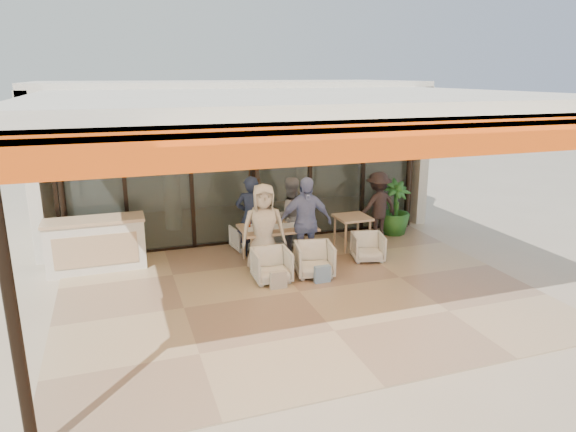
{
  "coord_description": "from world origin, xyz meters",
  "views": [
    {
      "loc": [
        -2.88,
        -7.76,
        3.69
      ],
      "look_at": [
        0.1,
        0.9,
        1.15
      ],
      "focal_mm": 32.0,
      "sensor_mm": 36.0,
      "label": 1
    }
  ],
  "objects_px": {
    "diner_navy": "(251,217)",
    "side_chair": "(368,246)",
    "diner_grey": "(290,215)",
    "side_table": "(352,221)",
    "chair_far_left": "(246,236)",
    "diner_cream": "(264,229)",
    "chair_far_right": "(282,229)",
    "standing_woman": "(378,206)",
    "potted_palm": "(394,208)",
    "dining_table": "(277,229)",
    "host_counter": "(96,244)",
    "chair_near_right": "(314,258)",
    "chair_near_left": "(272,264)",
    "diner_periwinkle": "(305,223)"
  },
  "relations": [
    {
      "from": "host_counter",
      "to": "potted_palm",
      "type": "height_order",
      "value": "potted_palm"
    },
    {
      "from": "chair_far_left",
      "to": "side_chair",
      "type": "height_order",
      "value": "side_chair"
    },
    {
      "from": "chair_far_right",
      "to": "diner_cream",
      "type": "bearing_deg",
      "value": 77.89
    },
    {
      "from": "chair_near_left",
      "to": "potted_palm",
      "type": "distance_m",
      "value": 4.02
    },
    {
      "from": "chair_near_left",
      "to": "chair_near_right",
      "type": "relative_size",
      "value": 0.96
    },
    {
      "from": "side_chair",
      "to": "chair_far_left",
      "type": "bearing_deg",
      "value": 159.92
    },
    {
      "from": "diner_cream",
      "to": "chair_near_right",
      "type": "bearing_deg",
      "value": -22.53
    },
    {
      "from": "dining_table",
      "to": "diner_cream",
      "type": "distance_m",
      "value": 0.64
    },
    {
      "from": "chair_near_left",
      "to": "diner_grey",
      "type": "distance_m",
      "value": 1.7
    },
    {
      "from": "host_counter",
      "to": "potted_palm",
      "type": "xyz_separation_m",
      "value": [
        6.61,
        0.16,
        0.13
      ]
    },
    {
      "from": "diner_grey",
      "to": "side_table",
      "type": "height_order",
      "value": "diner_grey"
    },
    {
      "from": "diner_cream",
      "to": "potted_palm",
      "type": "bearing_deg",
      "value": 28.17
    },
    {
      "from": "dining_table",
      "to": "chair_near_right",
      "type": "xyz_separation_m",
      "value": [
        0.43,
        -0.96,
        -0.33
      ]
    },
    {
      "from": "chair_near_left",
      "to": "diner_periwinkle",
      "type": "relative_size",
      "value": 0.37
    },
    {
      "from": "chair_far_left",
      "to": "diner_cream",
      "type": "height_order",
      "value": "diner_cream"
    },
    {
      "from": "chair_far_right",
      "to": "diner_grey",
      "type": "height_order",
      "value": "diner_grey"
    },
    {
      "from": "chair_far_left",
      "to": "standing_woman",
      "type": "xyz_separation_m",
      "value": [
        3.03,
        -0.29,
        0.49
      ]
    },
    {
      "from": "diner_grey",
      "to": "side_table",
      "type": "bearing_deg",
      "value": 171.64
    },
    {
      "from": "chair_far_right",
      "to": "standing_woman",
      "type": "distance_m",
      "value": 2.25
    },
    {
      "from": "diner_navy",
      "to": "side_chair",
      "type": "xyz_separation_m",
      "value": [
        2.18,
        -0.99,
        -0.54
      ]
    },
    {
      "from": "host_counter",
      "to": "chair_near_right",
      "type": "height_order",
      "value": "host_counter"
    },
    {
      "from": "chair_far_right",
      "to": "standing_woman",
      "type": "relative_size",
      "value": 0.47
    },
    {
      "from": "diner_grey",
      "to": "diner_cream",
      "type": "bearing_deg",
      "value": 48.91
    },
    {
      "from": "chair_far_right",
      "to": "chair_near_right",
      "type": "distance_m",
      "value": 1.9
    },
    {
      "from": "dining_table",
      "to": "side_table",
      "type": "xyz_separation_m",
      "value": [
        1.77,
        0.2,
        -0.05
      ]
    },
    {
      "from": "chair_far_left",
      "to": "potted_palm",
      "type": "distance_m",
      "value": 3.6
    },
    {
      "from": "chair_near_right",
      "to": "host_counter",
      "type": "bearing_deg",
      "value": 167.73
    },
    {
      "from": "dining_table",
      "to": "side_chair",
      "type": "xyz_separation_m",
      "value": [
        1.77,
        -0.55,
        -0.37
      ]
    },
    {
      "from": "chair_near_right",
      "to": "diner_periwinkle",
      "type": "relative_size",
      "value": 0.39
    },
    {
      "from": "chair_near_left",
      "to": "diner_cream",
      "type": "relative_size",
      "value": 0.39
    },
    {
      "from": "diner_cream",
      "to": "potted_palm",
      "type": "height_order",
      "value": "diner_cream"
    },
    {
      "from": "chair_far_right",
      "to": "potted_palm",
      "type": "xyz_separation_m",
      "value": [
        2.74,
        -0.1,
        0.29
      ]
    },
    {
      "from": "side_chair",
      "to": "potted_palm",
      "type": "bearing_deg",
      "value": 59.12
    },
    {
      "from": "standing_woman",
      "to": "chair_far_right",
      "type": "bearing_deg",
      "value": -16.23
    },
    {
      "from": "chair_far_left",
      "to": "diner_navy",
      "type": "xyz_separation_m",
      "value": [
        0.0,
        -0.5,
        0.56
      ]
    },
    {
      "from": "host_counter",
      "to": "chair_far_right",
      "type": "xyz_separation_m",
      "value": [
        3.87,
        0.26,
        -0.16
      ]
    },
    {
      "from": "diner_navy",
      "to": "potted_palm",
      "type": "distance_m",
      "value": 3.61
    },
    {
      "from": "host_counter",
      "to": "chair_near_right",
      "type": "xyz_separation_m",
      "value": [
        3.87,
        -1.64,
        -0.18
      ]
    },
    {
      "from": "chair_far_right",
      "to": "side_chair",
      "type": "bearing_deg",
      "value": 150.74
    },
    {
      "from": "diner_navy",
      "to": "diner_cream",
      "type": "distance_m",
      "value": 0.9
    },
    {
      "from": "side_table",
      "to": "standing_woman",
      "type": "distance_m",
      "value": 0.98
    },
    {
      "from": "chair_far_left",
      "to": "diner_grey",
      "type": "relative_size",
      "value": 0.36
    },
    {
      "from": "chair_far_left",
      "to": "standing_woman",
      "type": "distance_m",
      "value": 3.09
    },
    {
      "from": "diner_cream",
      "to": "chair_near_left",
      "type": "bearing_deg",
      "value": -81.77
    },
    {
      "from": "diner_cream",
      "to": "dining_table",
      "type": "bearing_deg",
      "value": 55.98
    },
    {
      "from": "chair_far_right",
      "to": "chair_near_left",
      "type": "distance_m",
      "value": 2.08
    },
    {
      "from": "potted_palm",
      "to": "chair_near_left",
      "type": "bearing_deg",
      "value": -153.33
    },
    {
      "from": "chair_far_left",
      "to": "standing_woman",
      "type": "bearing_deg",
      "value": 166.15
    },
    {
      "from": "diner_navy",
      "to": "diner_cream",
      "type": "bearing_deg",
      "value": 106.49
    },
    {
      "from": "side_table",
      "to": "side_chair",
      "type": "relative_size",
      "value": 1.18
    }
  ]
}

